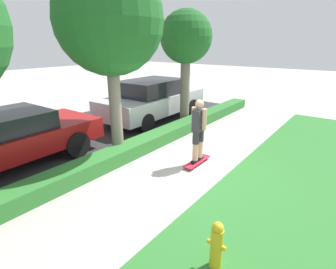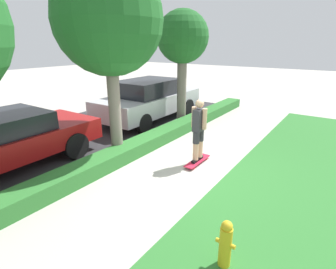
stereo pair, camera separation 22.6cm
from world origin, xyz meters
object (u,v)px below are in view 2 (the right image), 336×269
(skater_person, at_px, (199,129))
(parked_car_middle, at_px, (149,99))
(skateboard, at_px, (197,161))
(fire_hydrant, at_px, (225,244))
(tree_far, at_px, (182,39))
(tree_mid, at_px, (109,21))

(skater_person, height_order, parked_car_middle, skater_person)
(skateboard, distance_m, parked_car_middle, 4.47)
(parked_car_middle, bearing_deg, fire_hydrant, -134.53)
(tree_far, bearing_deg, skater_person, -141.04)
(fire_hydrant, bearing_deg, tree_far, 37.21)
(skateboard, xyz_separation_m, tree_mid, (-0.83, 2.03, 3.35))
(skater_person, height_order, fire_hydrant, skater_person)
(skater_person, xyz_separation_m, fire_hydrant, (-2.68, -1.90, -0.56))
(skateboard, height_order, parked_car_middle, parked_car_middle)
(skateboard, bearing_deg, fire_hydrant, -144.71)
(tree_mid, relative_size, parked_car_middle, 0.99)
(skateboard, distance_m, tree_far, 4.66)
(tree_mid, xyz_separation_m, tree_far, (3.61, 0.21, -0.35))
(skater_person, relative_size, tree_mid, 0.34)
(skater_person, distance_m, fire_hydrant, 3.33)
(tree_mid, bearing_deg, tree_far, 3.38)
(skater_person, bearing_deg, tree_far, 38.96)
(fire_hydrant, bearing_deg, parked_car_middle, 46.54)
(tree_far, xyz_separation_m, fire_hydrant, (-5.45, -4.14, -2.70))
(tree_far, bearing_deg, skateboard, -141.04)
(tree_far, height_order, parked_car_middle, tree_far)
(skateboard, bearing_deg, tree_mid, 112.16)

